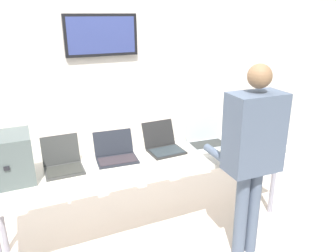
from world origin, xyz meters
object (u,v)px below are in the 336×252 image
object	(u,v)px
laptop_station_1	(116,153)
laptop_station_4	(242,132)
workbench	(149,165)
person	(252,146)
equipment_box	(7,159)
laptop_station_3	(205,138)
laptop_station_0	(63,162)
laptop_station_2	(163,144)

from	to	relation	value
laptop_station_1	laptop_station_4	bearing A→B (deg)	-0.81
workbench	person	size ratio (longest dim) A/B	1.65
equipment_box	person	size ratio (longest dim) A/B	0.23
workbench	laptop_station_3	distance (m)	0.68
laptop_station_0	laptop_station_3	xyz separation A→B (m)	(1.40, -0.01, -0.00)
laptop_station_3	person	world-z (taller)	person
laptop_station_3	equipment_box	bearing A→B (deg)	-179.17
laptop_station_2	laptop_station_4	bearing A→B (deg)	-1.30
laptop_station_3	person	xyz separation A→B (m)	(-0.01, -0.74, 0.19)
laptop_station_0	laptop_station_4	bearing A→B (deg)	-0.30
workbench	laptop_station_4	bearing A→B (deg)	6.04
equipment_box	laptop_station_4	size ratio (longest dim) A/B	1.08
laptop_station_2	workbench	bearing A→B (deg)	-146.16
laptop_station_3	laptop_station_4	distance (m)	0.45
laptop_station_2	person	world-z (taller)	person
laptop_station_0	laptop_station_3	world-z (taller)	laptop_station_0
laptop_station_3	person	bearing A→B (deg)	-90.82
laptop_station_1	equipment_box	bearing A→B (deg)	-176.75
laptop_station_2	laptop_station_4	size ratio (longest dim) A/B	1.02
laptop_station_1	person	xyz separation A→B (m)	(0.92, -0.76, 0.20)
laptop_station_1	laptop_station_2	world-z (taller)	laptop_station_2
laptop_station_3	laptop_station_0	bearing A→B (deg)	179.45
equipment_box	laptop_station_2	world-z (taller)	equipment_box
laptop_station_3	person	size ratio (longest dim) A/B	0.23
laptop_station_2	laptop_station_1	bearing A→B (deg)	-179.88
laptop_station_0	person	distance (m)	1.59
workbench	equipment_box	size ratio (longest dim) A/B	7.21
workbench	equipment_box	world-z (taller)	equipment_box
laptop_station_1	laptop_station_3	xyz separation A→B (m)	(0.93, -0.02, 0.00)
equipment_box	laptop_station_1	size ratio (longest dim) A/B	1.00
equipment_box	laptop_station_1	world-z (taller)	equipment_box
equipment_box	laptop_station_3	xyz separation A→B (m)	(1.81, 0.03, -0.13)
laptop_station_0	laptop_station_4	distance (m)	1.85
workbench	laptop_station_3	bearing A→B (deg)	9.78
laptop_station_0	laptop_station_4	xyz separation A→B (m)	(1.85, -0.01, -0.00)
laptop_station_3	laptop_station_4	bearing A→B (deg)	0.49
workbench	laptop_station_0	size ratio (longest dim) A/B	8.58
equipment_box	laptop_station_2	xyz separation A→B (m)	(1.35, 0.05, -0.13)
equipment_box	laptop_station_2	distance (m)	1.36
laptop_station_4	person	bearing A→B (deg)	-122.12
workbench	laptop_station_4	world-z (taller)	laptop_station_4
laptop_station_2	laptop_station_4	world-z (taller)	laptop_station_4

